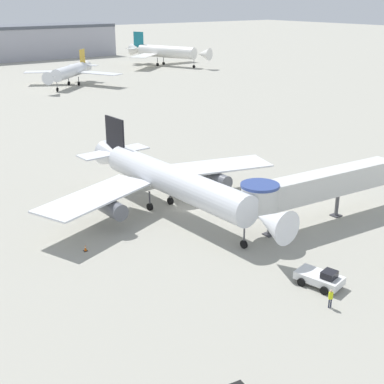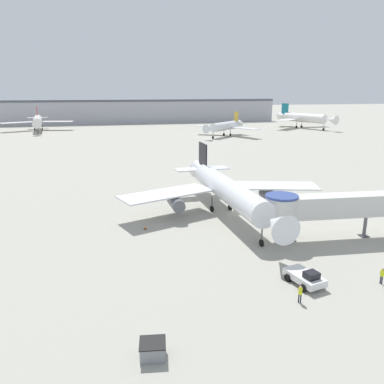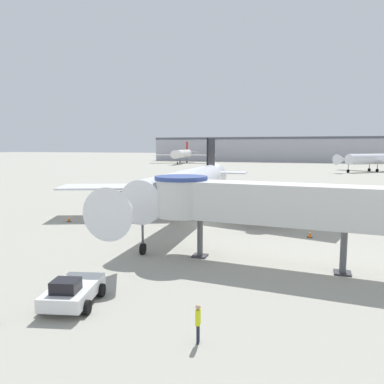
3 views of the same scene
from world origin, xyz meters
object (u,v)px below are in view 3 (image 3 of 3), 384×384
(traffic_cone_starboard_wing, at_px, (310,234))
(jet_bridge, at_px, (277,203))
(ground_crew_wing_walker, at_px, (198,321))
(background_jet_gold_tail, at_px, (370,159))
(main_airplane, at_px, (187,187))
(background_jet_red_tail, at_px, (183,154))
(traffic_cone_near_nose, at_px, (63,290))
(traffic_cone_port_wing, at_px, (69,219))
(pushback_tug_white, at_px, (73,291))

(traffic_cone_starboard_wing, bearing_deg, jet_bridge, -103.33)
(ground_crew_wing_walker, relative_size, background_jet_gold_tail, 0.07)
(main_airplane, bearing_deg, background_jet_red_tail, 106.84)
(traffic_cone_near_nose, bearing_deg, traffic_cone_port_wing, 125.21)
(main_airplane, xyz_separation_m, background_jet_red_tail, (-48.48, 136.23, 0.67))
(traffic_cone_starboard_wing, height_order, background_jet_gold_tail, background_jet_gold_tail)
(traffic_cone_port_wing, xyz_separation_m, ground_crew_wing_walker, (21.56, -20.55, 0.69))
(traffic_cone_starboard_wing, xyz_separation_m, traffic_cone_near_nose, (-13.30, -18.65, -0.01))
(traffic_cone_starboard_wing, bearing_deg, background_jet_gold_tail, 79.84)
(traffic_cone_near_nose, relative_size, ground_crew_wing_walker, 0.41)
(jet_bridge, bearing_deg, traffic_cone_port_wing, 164.33)
(traffic_cone_starboard_wing, bearing_deg, main_airplane, 168.18)
(traffic_cone_starboard_wing, height_order, background_jet_red_tail, background_jet_red_tail)
(pushback_tug_white, xyz_separation_m, ground_crew_wing_walker, (7.53, -1.66, 0.24))
(jet_bridge, bearing_deg, traffic_cone_starboard_wing, 81.19)
(background_jet_red_tail, bearing_deg, traffic_cone_port_wing, -83.76)
(background_jet_gold_tail, bearing_deg, ground_crew_wing_walker, -52.79)
(pushback_tug_white, height_order, traffic_cone_near_nose, pushback_tug_white)
(traffic_cone_starboard_wing, bearing_deg, traffic_cone_near_nose, -125.50)
(jet_bridge, xyz_separation_m, background_jet_gold_tail, (20.08, 109.01, -0.26))
(ground_crew_wing_walker, height_order, background_jet_gold_tail, background_jet_gold_tail)
(pushback_tug_white, distance_m, background_jet_red_tail, 166.18)
(traffic_cone_near_nose, height_order, ground_crew_wing_walker, ground_crew_wing_walker)
(jet_bridge, height_order, pushback_tug_white, jet_bridge)
(pushback_tug_white, relative_size, traffic_cone_starboard_wing, 6.07)
(background_jet_red_tail, bearing_deg, jet_bridge, -76.27)
(jet_bridge, height_order, traffic_cone_starboard_wing, jet_bridge)
(jet_bridge, relative_size, pushback_tug_white, 4.81)
(traffic_cone_near_nose, distance_m, traffic_cone_port_wing, 21.98)
(traffic_cone_port_wing, distance_m, background_jet_red_tail, 144.18)
(main_airplane, relative_size, pushback_tug_white, 7.39)
(traffic_cone_port_wing, bearing_deg, traffic_cone_near_nose, -54.79)
(jet_bridge, relative_size, ground_crew_wing_walker, 12.49)
(jet_bridge, height_order, traffic_cone_port_wing, jet_bridge)
(jet_bridge, height_order, background_jet_red_tail, background_jet_red_tail)
(traffic_cone_starboard_wing, xyz_separation_m, traffic_cone_port_wing, (-25.98, -0.69, -0.04))
(traffic_cone_starboard_wing, relative_size, traffic_cone_port_wing, 1.11)
(jet_bridge, distance_m, traffic_cone_starboard_wing, 10.54)
(traffic_cone_starboard_wing, distance_m, background_jet_red_tail, 152.05)
(pushback_tug_white, xyz_separation_m, background_jet_gold_tail, (29.79, 119.18, 3.48))
(main_airplane, bearing_deg, pushback_tug_white, -89.87)
(background_jet_gold_tail, bearing_deg, background_jet_red_tail, -158.73)
(ground_crew_wing_walker, bearing_deg, background_jet_red_tail, -168.89)
(ground_crew_wing_walker, height_order, background_jet_red_tail, background_jet_red_tail)
(traffic_cone_port_wing, relative_size, background_jet_red_tail, 0.02)
(pushback_tug_white, relative_size, traffic_cone_port_wing, 6.77)
(ground_crew_wing_walker, xyz_separation_m, background_jet_gold_tail, (22.26, 120.83, 3.24))
(traffic_cone_port_wing, distance_m, background_jet_gold_tail, 109.51)
(jet_bridge, height_order, ground_crew_wing_walker, jet_bridge)
(pushback_tug_white, bearing_deg, ground_crew_wing_walker, -25.51)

